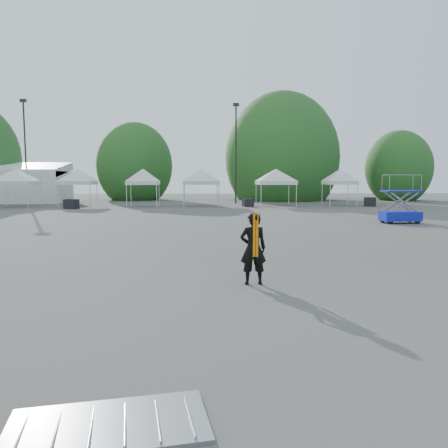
{
  "coord_description": "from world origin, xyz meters",
  "views": [
    {
      "loc": [
        -1.03,
        -11.41,
        2.5
      ],
      "look_at": [
        -0.28,
        -0.06,
        1.3
      ],
      "focal_mm": 35.0,
      "sensor_mm": 36.0,
      "label": 1
    }
  ],
  "objects": [
    {
      "name": "tent_f",
      "position": [
        6.17,
        27.46,
        3.06
      ],
      "size": [
        4.65,
        4.65,
        3.88
      ],
      "color": "silver",
      "rests_on": "ground"
    },
    {
      "name": "man",
      "position": [
        0.31,
        -1.36,
        0.86
      ],
      "size": [
        0.64,
        0.43,
        1.71
      ],
      "rotation": [
        0.0,
        0.0,
        3.18
      ],
      "color": "black",
      "rests_on": "ground"
    },
    {
      "name": "barrier_left",
      "position": [
        -1.92,
        -7.2,
        0.03
      ],
      "size": [
        2.12,
        1.29,
        0.06
      ],
      "rotation": [
        0.0,
        0.0,
        0.15
      ],
      "color": "#9C9EA3",
      "rests_on": "ground"
    },
    {
      "name": "tree_mid_w",
      "position": [
        -8.0,
        40.0,
        3.93
      ],
      "size": [
        4.16,
        4.16,
        6.33
      ],
      "color": "#382314",
      "rests_on": "ground"
    },
    {
      "name": "light_pole_west",
      "position": [
        -18.0,
        34.0,
        5.77
      ],
      "size": [
        0.6,
        0.25,
        10.3
      ],
      "color": "black",
      "rests_on": "ground"
    },
    {
      "name": "tent_d",
      "position": [
        -5.6,
        27.46,
        3.06
      ],
      "size": [
        3.88,
        3.88,
        3.88
      ],
      "color": "silver",
      "rests_on": "ground"
    },
    {
      "name": "light_pole_east",
      "position": [
        3.0,
        32.0,
        5.52
      ],
      "size": [
        0.6,
        0.25,
        9.8
      ],
      "color": "black",
      "rests_on": "ground"
    },
    {
      "name": "crate_mid",
      "position": [
        3.6,
        26.79,
        0.35
      ],
      "size": [
        1.05,
        0.91,
        0.69
      ],
      "primitive_type": "cube",
      "rotation": [
        0.0,
        0.0,
        0.27
      ],
      "color": "black",
      "rests_on": "ground"
    },
    {
      "name": "crate_west",
      "position": [
        -11.15,
        24.93,
        0.39
      ],
      "size": [
        1.22,
        1.09,
        0.79
      ],
      "primitive_type": "cube",
      "rotation": [
        0.0,
        0.0,
        -0.36
      ],
      "color": "black",
      "rests_on": "ground"
    },
    {
      "name": "tree_mid_e",
      "position": [
        9.0,
        39.0,
        4.84
      ],
      "size": [
        5.12,
        5.12,
        7.79
      ],
      "color": "#382314",
      "rests_on": "ground"
    },
    {
      "name": "tent_b",
      "position": [
        -16.62,
        27.92,
        3.06
      ],
      "size": [
        4.51,
        4.51,
        3.88
      ],
      "color": "silver",
      "rests_on": "ground"
    },
    {
      "name": "crate_east",
      "position": [
        14.54,
        26.6,
        0.4
      ],
      "size": [
        1.24,
        1.11,
        0.8
      ],
      "primitive_type": "cube",
      "rotation": [
        0.0,
        0.0,
        -0.36
      ],
      "color": "black",
      "rests_on": "ground"
    },
    {
      "name": "tree_far_e",
      "position": [
        22.0,
        37.0,
        3.63
      ],
      "size": [
        3.84,
        3.84,
        5.84
      ],
      "color": "#382314",
      "rests_on": "ground"
    },
    {
      "name": "scissor_lift",
      "position": [
        10.36,
        12.11,
        1.36
      ],
      "size": [
        2.13,
        1.12,
        2.7
      ],
      "rotation": [
        0.0,
        0.0,
        0.04
      ],
      "color": "#0B1F95",
      "rests_on": "ground"
    },
    {
      "name": "ground",
      "position": [
        0.0,
        0.0,
        0.0
      ],
      "size": [
        120.0,
        120.0,
        0.0
      ],
      "primitive_type": "plane",
      "color": "#474442",
      "rests_on": "ground"
    },
    {
      "name": "tent_c",
      "position": [
        -11.44,
        28.22,
        3.06
      ],
      "size": [
        4.1,
        4.1,
        3.88
      ],
      "color": "silver",
      "rests_on": "ground"
    },
    {
      "name": "tent_g",
      "position": [
        12.02,
        27.47,
        3.06
      ],
      "size": [
        3.74,
        3.74,
        3.88
      ],
      "color": "silver",
      "rests_on": "ground"
    },
    {
      "name": "tent_e",
      "position": [
        -0.51,
        27.94,
        3.06
      ],
      "size": [
        4.57,
        4.57,
        3.88
      ],
      "color": "silver",
      "rests_on": "ground"
    }
  ]
}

